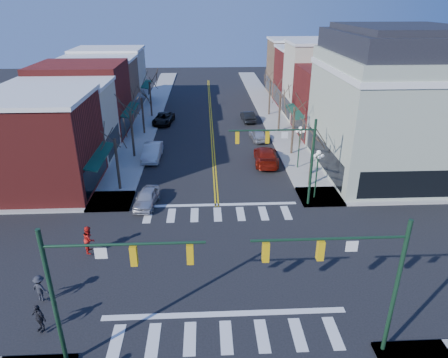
{
  "coord_description": "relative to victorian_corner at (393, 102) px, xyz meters",
  "views": [
    {
      "loc": [
        -0.83,
        -20.99,
        15.32
      ],
      "look_at": [
        0.52,
        6.69,
        2.8
      ],
      "focal_mm": 32.0,
      "sensor_mm": 36.0,
      "label": 1
    }
  ],
  "objects": [
    {
      "name": "traffic_mast_near_right",
      "position": [
        -10.95,
        -21.9,
        -1.95
      ],
      "size": [
        6.6,
        0.28,
        7.2
      ],
      "color": "#14331E",
      "rests_on": "ground"
    },
    {
      "name": "traffic_mast_far_right",
      "position": [
        -10.95,
        -7.1,
        -1.95
      ],
      "size": [
        6.6,
        0.28,
        7.2
      ],
      "color": "#14331E",
      "rests_on": "ground"
    },
    {
      "name": "car_right_mid",
      "position": [
        -11.1,
        9.41,
        -5.98
      ],
      "size": [
        1.99,
        4.11,
        1.35
      ],
      "primitive_type": "imported",
      "rotation": [
        0.0,
        0.0,
        3.24
      ],
      "color": "silver",
      "rests_on": "ground"
    },
    {
      "name": "tree_right_a",
      "position": [
        -8.1,
        -3.5,
        -4.35
      ],
      "size": [
        0.24,
        0.24,
        4.62
      ],
      "primitive_type": "cylinder",
      "color": "#382B21",
      "rests_on": "ground"
    },
    {
      "name": "bldg_left_stucco_b",
      "position": [
        -32.0,
        29.0,
        -2.56
      ],
      "size": [
        10.0,
        8.0,
        8.2
      ],
      "primitive_type": "cube",
      "color": "beige",
      "rests_on": "ground"
    },
    {
      "name": "lamppost_corner",
      "position": [
        -8.3,
        -6.0,
        -3.7
      ],
      "size": [
        0.36,
        0.36,
        4.33
      ],
      "color": "#14331E",
      "rests_on": "ground"
    },
    {
      "name": "bldg_left_brick_a",
      "position": [
        -32.0,
        -2.75,
        -2.66
      ],
      "size": [
        10.0,
        8.5,
        8.0
      ],
      "primitive_type": "cube",
      "color": "maroon",
      "rests_on": "ground"
    },
    {
      "name": "car_right_near",
      "position": [
        -11.23,
        2.1,
        -5.84
      ],
      "size": [
        2.67,
        5.78,
        1.63
      ],
      "primitive_type": "imported",
      "rotation": [
        0.0,
        0.0,
        3.07
      ],
      "color": "maroon",
      "rests_on": "ground"
    },
    {
      "name": "tree_left_c",
      "position": [
        -24.9,
        12.5,
        -4.38
      ],
      "size": [
        0.24,
        0.24,
        4.55
      ],
      "primitive_type": "cylinder",
      "color": "#382B21",
      "rests_on": "ground"
    },
    {
      "name": "ground",
      "position": [
        -16.5,
        -14.5,
        -6.66
      ],
      "size": [
        160.0,
        160.0,
        0.0
      ],
      "primitive_type": "plane",
      "color": "black",
      "rests_on": "ground"
    },
    {
      "name": "victorian_corner",
      "position": [
        0.0,
        0.0,
        0.0
      ],
      "size": [
        12.25,
        14.25,
        13.3
      ],
      "color": "#A2AD96",
      "rests_on": "ground"
    },
    {
      "name": "tree_right_b",
      "position": [
        -8.1,
        4.5,
        -4.07
      ],
      "size": [
        0.24,
        0.24,
        5.18
      ],
      "primitive_type": "cylinder",
      "color": "#382B21",
      "rests_on": "ground"
    },
    {
      "name": "bldg_right_brick_b",
      "position": [
        -1.0,
        26.5,
        -2.41
      ],
      "size": [
        10.0,
        8.0,
        8.5
      ],
      "primitive_type": "cube",
      "color": "maroon",
      "rests_on": "ground"
    },
    {
      "name": "bldg_left_brick_b",
      "position": [
        -32.0,
        13.0,
        -2.41
      ],
      "size": [
        10.0,
        9.0,
        8.5
      ],
      "primitive_type": "cube",
      "color": "maroon",
      "rests_on": "ground"
    },
    {
      "name": "sidewalk_left",
      "position": [
        -25.25,
        5.5,
        -6.58
      ],
      "size": [
        3.5,
        70.0,
        0.15
      ],
      "primitive_type": "cube",
      "color": "#9E9B93",
      "rests_on": "ground"
    },
    {
      "name": "tree_left_a",
      "position": [
        -24.9,
        -3.5,
        -4.28
      ],
      "size": [
        0.24,
        0.24,
        4.76
      ],
      "primitive_type": "cylinder",
      "color": "#382B21",
      "rests_on": "ground"
    },
    {
      "name": "car_left_near",
      "position": [
        -22.17,
        -6.5,
        -5.99
      ],
      "size": [
        2.07,
        4.09,
        1.34
      ],
      "primitive_type": "imported",
      "rotation": [
        0.0,
        0.0,
        -0.13
      ],
      "color": "silver",
      "rests_on": "ground"
    },
    {
      "name": "car_left_far",
      "position": [
        -22.9,
        16.93,
        -5.95
      ],
      "size": [
        2.92,
        5.3,
        1.41
      ],
      "primitive_type": "imported",
      "rotation": [
        0.0,
        0.0,
        -0.12
      ],
      "color": "black",
      "rests_on": "ground"
    },
    {
      "name": "tree_left_d",
      "position": [
        -24.9,
        20.5,
        -4.21
      ],
      "size": [
        0.24,
        0.24,
        4.9
      ],
      "primitive_type": "cylinder",
      "color": "#382B21",
      "rests_on": "ground"
    },
    {
      "name": "tree_left_b",
      "position": [
        -24.9,
        4.5,
        -4.14
      ],
      "size": [
        0.24,
        0.24,
        5.04
      ],
      "primitive_type": "cylinder",
      "color": "#382B21",
      "rests_on": "ground"
    },
    {
      "name": "bldg_left_tan",
      "position": [
        -32.0,
        21.25,
        -2.76
      ],
      "size": [
        10.0,
        7.5,
        7.8
      ],
      "primitive_type": "cube",
      "color": "#8E6D4E",
      "rests_on": "ground"
    },
    {
      "name": "car_left_mid",
      "position": [
        -22.9,
        3.89,
        -5.85
      ],
      "size": [
        1.85,
        4.94,
        1.61
      ],
      "primitive_type": "imported",
      "rotation": [
        0.0,
        0.0,
        -0.03
      ],
      "color": "silver",
      "rests_on": "ground"
    },
    {
      "name": "traffic_mast_near_left",
      "position": [
        -22.05,
        -21.9,
        -1.95
      ],
      "size": [
        6.6,
        0.28,
        7.2
      ],
      "color": "#14331E",
      "rests_on": "ground"
    },
    {
      "name": "bldg_right_tan",
      "position": [
        -1.0,
        34.5,
        -2.16
      ],
      "size": [
        10.0,
        8.0,
        9.0
      ],
      "primitive_type": "cube",
      "color": "#8E6D4E",
      "rests_on": "ground"
    },
    {
      "name": "car_right_far",
      "position": [
        -11.45,
        17.45,
        -5.95
      ],
      "size": [
        1.81,
        4.37,
        1.41
      ],
      "primitive_type": "imported",
      "rotation": [
        0.0,
        0.0,
        3.22
      ],
      "color": "black",
      "rests_on": "ground"
    },
    {
      "name": "bldg_right_stucco",
      "position": [
        -1.0,
        19.0,
        -1.66
      ],
      "size": [
        10.0,
        7.0,
        10.0
      ],
      "primitive_type": "cube",
      "color": "beige",
      "rests_on": "ground"
    },
    {
      "name": "sidewalk_right",
      "position": [
        -7.75,
        5.5,
        -6.58
      ],
      "size": [
        3.5,
        70.0,
        0.15
      ],
      "primitive_type": "cube",
      "color": "#9E9B93",
      "rests_on": "ground"
    },
    {
      "name": "bldg_left_stucco_a",
      "position": [
        -32.0,
        5.0,
        -2.91
      ],
      "size": [
        10.0,
        7.0,
        7.5
      ],
      "primitive_type": "cube",
      "color": "beige",
      "rests_on": "ground"
    },
    {
      "name": "pedestrian_dark_a",
      "position": [
        -25.74,
        -19.92,
        -5.71
      ],
      "size": [
        0.99,
        0.81,
        1.59
      ],
      "primitive_type": "imported",
      "rotation": [
        0.0,
        0.0,
        -0.54
      ],
      "color": "black",
      "rests_on": "sidewalk_left"
    },
    {
      "name": "pedestrian_dark_b",
      "position": [
        -26.5,
        -17.67,
        -5.71
      ],
      "size": [
        1.17,
        0.93,
        1.59
      ],
      "primitive_type": "imported",
      "rotation": [
        0.0,
        0.0,
        2.76
      ],
      "color": "#212229",
      "rests_on": "sidewalk_left"
    },
    {
      "name": "bldg_right_brick_a",
      "position": [
        -1.0,
        11.25,
        -2.66
      ],
      "size": [
        10.0,
        8.5,
        8.0
      ],
      "primitive_type": "cube",
      "color": "maroon",
      "rests_on": "ground"
    },
    {
      "name": "tree_right_c",
      "position": [
        -8.1,
        12.5,
        -4.24
      ],
      "size": [
        0.24,
        0.24,
        4.83
      ],
      "primitive_type": "cylinder",
      "color": "#382B21",
      "rests_on": "ground"
    },
    {
      "name": "tree_right_d",
      "position": [
        -8.1,
        20.5,
        -4.17
      ],
      "size": [
        0.24,
        0.24,
        4.97
      ],
      "primitive_type": "cylinder",
      "color": "#382B21",
      "rests_on": "ground"
    },
    {
      "name": "lamppost_midblock",
      "position": [
        -8.3,
        0.5,
        -3.7
      ],
      "size": [
        0.36,
        0.36,
        4.33
      ],
      "color": "#14331E",
      "rests_on": "ground"
    },
    {
      "name": "pedestrian_red_b",
      "position": [
        -25.02,
        -13.07,
        -5.58
      ],
      "size": [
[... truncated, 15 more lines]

